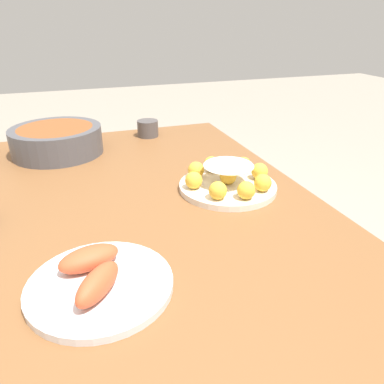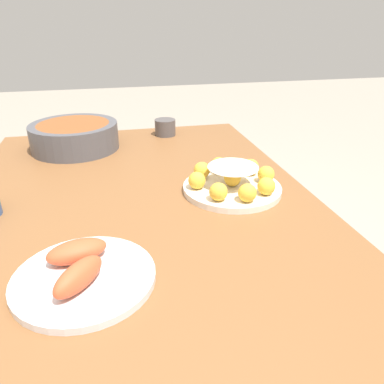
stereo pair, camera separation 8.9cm
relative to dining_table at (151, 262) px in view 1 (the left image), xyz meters
name	(u,v)px [view 1 (the left image)]	position (x,y,z in m)	size (l,w,h in m)	color
dining_table	(151,262)	(0.00, 0.00, 0.00)	(1.54, 0.89, 0.74)	brown
cake_plate	(228,180)	(0.13, -0.24, 0.12)	(0.26, 0.26, 0.08)	silver
serving_bowl	(57,140)	(0.57, 0.17, 0.14)	(0.29, 0.29, 0.09)	#4C4C51
seafood_platter	(98,280)	(-0.16, 0.12, 0.10)	(0.25, 0.25, 0.06)	silver
cup_near	(148,128)	(0.66, -0.15, 0.12)	(0.08, 0.08, 0.06)	#4C4747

